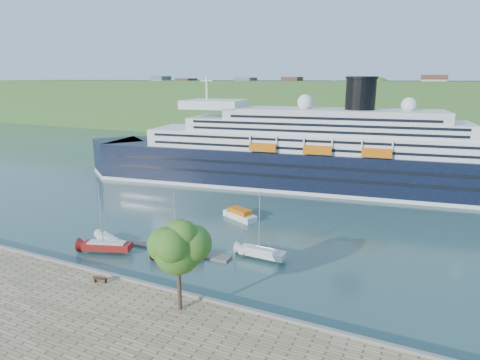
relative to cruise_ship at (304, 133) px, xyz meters
name	(u,v)px	position (x,y,z in m)	size (l,w,h in m)	color
ground	(115,283)	(-8.33, -55.37, -12.76)	(400.00, 400.00, 0.00)	#294A48
far_hillside	(342,109)	(-8.33, 89.63, -0.76)	(400.00, 50.00, 24.00)	#2C5020
quay_coping	(113,275)	(-8.33, -55.57, -11.61)	(220.00, 0.50, 0.30)	slate
cruise_ship	(304,133)	(0.00, 0.00, 0.00)	(113.61, 16.54, 25.51)	black
park_bench	(100,278)	(-8.54, -57.43, -11.24)	(1.61, 0.66, 1.03)	#462314
promenade_tree	(178,262)	(3.37, -58.27, -6.28)	(6.61, 6.61, 10.95)	#296219
floating_pontoon	(180,251)	(-5.89, -44.01, -12.58)	(15.96, 1.95, 0.35)	slate
sailboat_white_near	(108,220)	(-17.33, -46.30, -8.78)	(6.16, 1.71, 7.95)	silver
sailboat_red	(179,229)	(-4.35, -46.43, -8.04)	(7.31, 2.03, 9.44)	maroon
sailboat_white_far	(263,228)	(6.10, -41.25, -7.98)	(7.39, 2.05, 9.55)	silver
tender_launch	(240,214)	(-3.88, -27.20, -11.79)	(6.96, 2.38, 1.92)	#CF620C
sailboat_extra	(105,220)	(-15.44, -48.78, -7.67)	(7.88, 2.19, 10.18)	maroon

